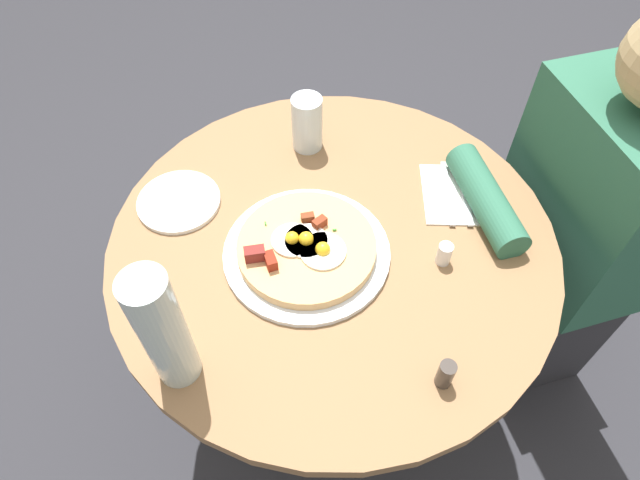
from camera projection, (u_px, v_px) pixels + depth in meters
name	position (u px, v px, depth m)	size (l,w,h in m)	color
ground_plane	(328.00, 384.00, 1.68)	(6.00, 6.00, 0.00)	#2D2D33
dining_table	(331.00, 285.00, 1.24)	(0.89, 0.89, 0.73)	olive
person_seated	(565.00, 247.00, 1.37)	(0.38, 0.46, 1.14)	#2D2D33
pizza_plate	(307.00, 253.00, 1.07)	(0.32, 0.32, 0.01)	white
breakfast_pizza	(306.00, 247.00, 1.06)	(0.27, 0.27, 0.05)	tan
bread_plate	(179.00, 201.00, 1.16)	(0.17, 0.17, 0.01)	white
napkin	(456.00, 194.00, 1.17)	(0.17, 0.14, 0.00)	white
fork	(448.00, 193.00, 1.17)	(0.18, 0.01, 0.01)	silver
knife	(465.00, 193.00, 1.17)	(0.18, 0.01, 0.01)	silver
water_glass	(307.00, 123.00, 1.22)	(0.07, 0.07, 0.13)	silver
water_bottle	(163.00, 331.00, 0.83)	(0.07, 0.07, 0.26)	silver
salt_shaker	(444.00, 254.00, 1.05)	(0.03, 0.03, 0.05)	white
pepper_shaker	(445.00, 374.00, 0.90)	(0.03, 0.03, 0.06)	#3F3833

